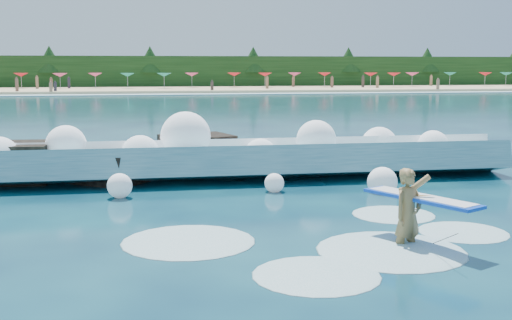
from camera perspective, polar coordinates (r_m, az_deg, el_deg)
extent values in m
plane|color=#061F37|center=(13.57, -4.81, -6.39)|extent=(200.00, 200.00, 0.00)
cube|color=tan|center=(91.14, -9.28, 6.19)|extent=(140.00, 20.00, 0.40)
cube|color=silver|center=(80.16, -9.17, 5.80)|extent=(140.00, 5.00, 0.08)
cube|color=black|center=(101.09, -9.38, 7.69)|extent=(140.00, 4.00, 5.00)
cube|color=teal|center=(19.80, -2.22, -0.41)|extent=(17.37, 2.64, 1.45)
cube|color=white|center=(20.52, -2.52, 1.12)|extent=(17.37, 1.22, 0.68)
cube|color=black|center=(20.71, -21.07, -0.47)|extent=(2.69, 2.12, 1.37)
cube|color=black|center=(19.57, -12.85, -0.92)|extent=(2.40, 2.32, 1.05)
cube|color=black|center=(20.77, -5.25, 0.20)|extent=(2.52, 2.25, 1.47)
imported|color=olive|center=(12.73, 13.36, -4.80)|extent=(0.78, 0.66, 1.82)
cube|color=#0B3DC4|center=(12.82, 14.47, -3.31)|extent=(1.65, 2.48, 0.06)
cube|color=white|center=(12.82, 14.48, -3.24)|extent=(1.46, 2.24, 0.06)
cylinder|color=black|center=(11.79, 16.46, -6.72)|extent=(0.01, 0.91, 0.43)
sphere|color=white|center=(20.11, -16.52, 1.24)|extent=(1.22, 1.22, 1.22)
sphere|color=white|center=(19.34, -10.24, 0.48)|extent=(1.15, 1.15, 1.15)
sphere|color=white|center=(20.06, -6.27, 2.07)|extent=(1.57, 1.57, 1.57)
sphere|color=white|center=(19.82, 0.40, 0.51)|extent=(0.98, 0.98, 0.98)
sphere|color=white|center=(20.32, 5.37, 1.80)|extent=(1.25, 1.25, 1.25)
sphere|color=white|center=(21.68, 10.88, 1.34)|extent=(1.20, 1.20, 1.20)
sphere|color=white|center=(21.59, 15.45, 1.22)|extent=(1.01, 1.01, 1.01)
sphere|color=white|center=(17.26, -12.03, -2.26)|extent=(0.66, 0.66, 0.66)
sphere|color=white|center=(17.74, 1.64, -2.06)|extent=(0.55, 0.55, 0.55)
sphere|color=white|center=(18.02, 11.16, -1.93)|extent=(0.83, 0.83, 0.83)
ellipsoid|color=silver|center=(12.45, 11.90, -7.90)|extent=(2.83, 2.83, 0.14)
ellipsoid|color=silver|center=(10.87, 5.38, -10.17)|extent=(2.17, 2.17, 0.11)
ellipsoid|color=silver|center=(14.18, 17.93, -6.13)|extent=(1.88, 1.88, 0.09)
ellipsoid|color=silver|center=(12.86, -6.03, -7.24)|extent=(2.68, 2.68, 0.13)
ellipsoid|color=silver|center=(15.40, 12.12, -4.77)|extent=(1.94, 1.94, 0.10)
cone|color=red|center=(96.52, -20.16, 7.12)|extent=(2.00, 2.00, 0.50)
cone|color=#DC4079|center=(92.24, -17.04, 7.23)|extent=(2.00, 2.00, 0.50)
cone|color=#DC4079|center=(94.48, -14.11, 7.36)|extent=(2.00, 2.00, 0.50)
cone|color=#148172|center=(91.76, -11.36, 7.43)|extent=(2.00, 2.00, 0.50)
cone|color=#148172|center=(91.04, -8.17, 7.50)|extent=(2.00, 2.00, 0.50)
cone|color=#DC4079|center=(93.92, -5.73, 7.57)|extent=(2.00, 2.00, 0.50)
cone|color=red|center=(95.30, -1.96, 7.61)|extent=(2.00, 2.00, 0.50)
cone|color=red|center=(93.78, 0.81, 7.61)|extent=(2.00, 2.00, 0.50)
cone|color=#DC4079|center=(96.91, 3.44, 7.62)|extent=(2.00, 2.00, 0.50)
cone|color=red|center=(97.08, 6.12, 7.58)|extent=(2.00, 2.00, 0.50)
cone|color=red|center=(96.81, 10.16, 7.50)|extent=(2.00, 2.00, 0.50)
cone|color=red|center=(97.80, 12.15, 7.45)|extent=(2.00, 2.00, 0.50)
cone|color=#DC4079|center=(101.06, 13.71, 7.42)|extent=(2.00, 2.00, 0.50)
cone|color=#148172|center=(106.21, 16.86, 7.34)|extent=(2.00, 2.00, 0.50)
cone|color=red|center=(106.53, 19.70, 7.21)|extent=(2.00, 2.00, 0.50)
cone|color=#148172|center=(108.97, 21.35, 7.14)|extent=(2.00, 2.00, 0.50)
cube|color=#3F332D|center=(88.97, -21.31, 6.28)|extent=(0.35, 0.22, 1.46)
cube|color=#8C664C|center=(88.27, -6.91, 6.80)|extent=(0.35, 0.22, 1.53)
cube|color=#262633|center=(94.02, 9.69, 6.83)|extent=(0.35, 0.22, 1.53)
cube|color=brown|center=(95.20, 9.49, 6.88)|extent=(0.35, 0.22, 1.61)
cube|color=#3F332D|center=(95.70, 1.33, 6.93)|extent=(0.35, 0.22, 1.38)
cube|color=#8C664C|center=(87.42, -19.92, 6.32)|extent=(0.35, 0.22, 1.46)
cube|color=#3F332D|center=(95.90, 11.89, 6.77)|extent=(0.35, 0.22, 1.42)
cube|color=#262633|center=(94.86, 12.18, 6.72)|extent=(0.35, 0.22, 1.36)
cube|color=brown|center=(90.05, -19.77, 6.41)|extent=(0.35, 0.22, 1.56)
cube|color=#3F332D|center=(91.80, -17.74, 6.54)|extent=(0.35, 0.22, 1.58)
cube|color=#8C664C|center=(83.53, -4.94, 6.71)|extent=(0.35, 0.22, 1.43)
cube|color=#262633|center=(92.71, 8.28, 6.83)|extent=(0.35, 0.22, 1.50)
cube|color=brown|center=(96.96, 15.67, 6.70)|extent=(0.35, 0.22, 1.60)
cube|color=#262633|center=(98.90, 18.29, 6.62)|extent=(0.35, 0.22, 1.62)
cube|color=#8C664C|center=(89.76, 9.53, 6.71)|extent=(0.35, 0.22, 1.35)
cube|color=#262633|center=(83.37, -6.27, 6.67)|extent=(0.35, 0.22, 1.38)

